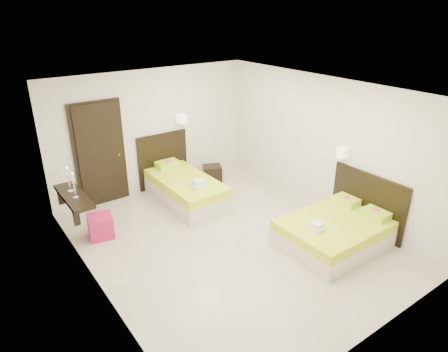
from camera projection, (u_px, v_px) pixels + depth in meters
floor at (229, 241)px, 6.94m from camera, size 5.50×5.50×0.00m
bed_single at (184, 187)px, 8.29m from camera, size 1.18×1.96×1.62m
bed_double at (337, 230)px, 6.78m from camera, size 1.75×1.49×1.44m
nightstand at (212, 173)px, 9.24m from camera, size 0.51×0.49×0.36m
ottoman at (101, 226)px, 7.00m from camera, size 0.48×0.48×0.41m
door at (100, 154)px, 7.88m from camera, size 1.02×0.15×2.14m
console_shelf at (73, 197)px, 6.69m from camera, size 0.35×1.20×0.78m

